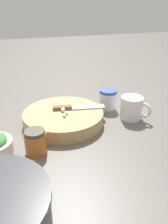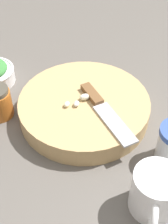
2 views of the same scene
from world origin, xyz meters
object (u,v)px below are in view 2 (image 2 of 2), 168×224
object	(u,v)px
cutting_board	(84,107)
garlic_cloves	(79,100)
coffee_mug	(155,193)
chef_knife	(103,109)

from	to	relation	value
cutting_board	garlic_cloves	distance (m)	0.03
cutting_board	coffee_mug	world-z (taller)	coffee_mug
chef_knife	garlic_cloves	world-z (taller)	garlic_cloves
chef_knife	garlic_cloves	size ratio (longest dim) A/B	2.93
chef_knife	coffee_mug	world-z (taller)	coffee_mug
coffee_mug	chef_knife	bearing A→B (deg)	-18.20
garlic_cloves	cutting_board	bearing A→B (deg)	-94.10
chef_knife	cutting_board	bearing A→B (deg)	-66.37
cutting_board	coffee_mug	xyz separation A→B (m)	(-0.26, 0.06, 0.02)
cutting_board	chef_knife	xyz separation A→B (m)	(-0.05, -0.01, 0.03)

